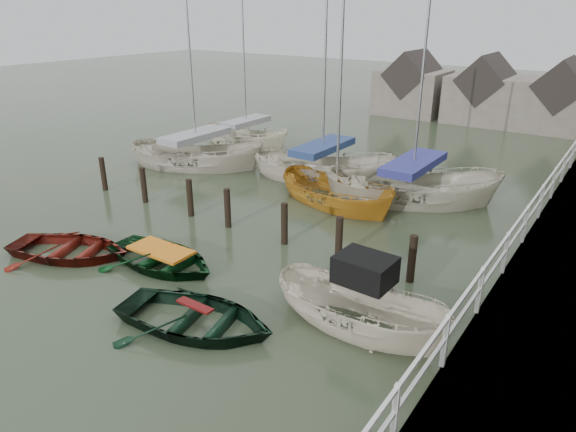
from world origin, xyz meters
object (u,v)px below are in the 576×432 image
Objects in this scene: rowboat_red at (71,256)px; motorboat at (358,325)px; sailboat_d at (411,200)px; rowboat_dkgreen at (197,328)px; sailboat_a at (198,165)px; sailboat_e at (247,144)px; sailboat_c at (336,203)px; rowboat_green at (163,266)px; sailboat_b at (322,178)px.

motorboat is (9.03, 1.66, 0.09)m from rowboat_red.
rowboat_dkgreen is at bearing 152.50° from sailboat_d.
sailboat_e is at bearing -15.32° from sailboat_a.
rowboat_dkgreen is 9.27m from sailboat_c.
rowboat_dkgreen is at bearing 127.29° from motorboat.
sailboat_a reaches higher than sailboat_c.
motorboat is 8.34m from sailboat_c.
sailboat_e is at bearing 50.16° from motorboat.
rowboat_red is at bearing 71.39° from rowboat_dkgreen.
sailboat_a is at bearing 37.38° from rowboat_green.
motorboat is at bearing -132.24° from sailboat_c.
rowboat_red is 14.33m from sailboat_e.
rowboat_dkgreen is 0.37× the size of sailboat_c.
sailboat_b is at bearing 61.89° from sailboat_d.
sailboat_a is 1.02× the size of sailboat_b.
sailboat_d is at bearing 17.18° from motorboat.
sailboat_e is at bearing 73.69° from sailboat_c.
sailboat_e reaches higher than rowboat_dkgreen.
sailboat_c is (4.42, 8.61, 0.02)m from rowboat_red.
rowboat_dkgreen is 13.53m from sailboat_a.
sailboat_a is 7.99m from sailboat_c.
rowboat_green is 10.16m from sailboat_d.
rowboat_red is 0.84× the size of motorboat.
motorboat is 0.36× the size of sailboat_d.
sailboat_a reaches higher than sailboat_b.
sailboat_c is at bearing 35.98° from motorboat.
rowboat_green is 0.82× the size of motorboat.
sailboat_a is at bearing 61.59° from motorboat.
rowboat_red is at bearing 111.61° from rowboat_green.
sailboat_b is (-3.48, 11.47, 0.06)m from rowboat_dkgreen.
rowboat_dkgreen is 11.13m from sailboat_d.
sailboat_e reaches higher than rowboat_red.
sailboat_d is at bearing -105.94° from sailboat_a.
sailboat_e is (-10.08, 14.25, 0.07)m from rowboat_dkgreen.
rowboat_green is at bearing 167.46° from sailboat_b.
motorboat is 0.40× the size of sailboat_a.
sailboat_c is (2.04, -2.31, -0.04)m from sailboat_b.
motorboat reaches higher than rowboat_green.
sailboat_d is (0.83, 11.10, 0.06)m from rowboat_dkgreen.
sailboat_a is (-12.58, 7.51, -0.03)m from motorboat.
sailboat_d reaches higher than motorboat.
rowboat_red is 9.68m from sailboat_c.
rowboat_green is 0.94× the size of rowboat_dkgreen.
sailboat_a is at bearing 30.83° from rowboat_dkgreen.
rowboat_red is 0.33× the size of sailboat_a.
rowboat_green is at bearing -178.11° from sailboat_c.
sailboat_a is (-3.55, 9.17, 0.06)m from rowboat_red.
sailboat_a is (-6.35, 8.00, 0.06)m from rowboat_green.
motorboat is 0.42× the size of sailboat_c.
sailboat_d reaches higher than sailboat_e.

